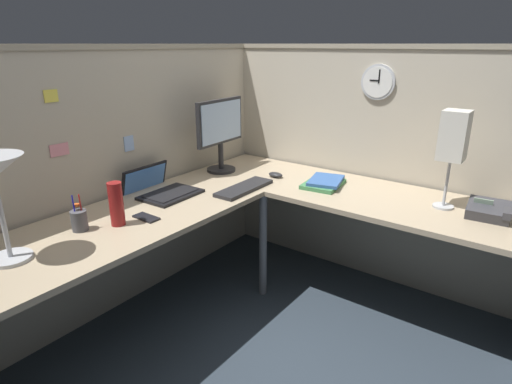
{
  "coord_description": "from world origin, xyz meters",
  "views": [
    {
      "loc": [
        -1.84,
        -1.26,
        1.58
      ],
      "look_at": [
        -0.06,
        0.05,
        0.8
      ],
      "focal_mm": 29.6,
      "sensor_mm": 36.0,
      "label": 1
    }
  ],
  "objects_px": {
    "computer_mouse": "(276,175)",
    "thermos_flask": "(116,204)",
    "book_stack": "(324,182)",
    "monitor": "(220,130)",
    "laptop": "(159,189)",
    "cell_phone": "(146,218)",
    "wall_clock": "(378,82)",
    "keyboard": "(244,188)",
    "office_phone": "(490,211)",
    "pen_cup": "(79,220)",
    "desk_lamp_paper": "(454,139)"
  },
  "relations": [
    {
      "from": "laptop",
      "to": "wall_clock",
      "type": "bearing_deg",
      "value": -39.85
    },
    {
      "from": "thermos_flask",
      "to": "laptop",
      "type": "bearing_deg",
      "value": 24.45
    },
    {
      "from": "monitor",
      "to": "cell_phone",
      "type": "xyz_separation_m",
      "value": [
        -0.88,
        -0.25,
        -0.29
      ]
    },
    {
      "from": "book_stack",
      "to": "thermos_flask",
      "type": "bearing_deg",
      "value": 155.06
    },
    {
      "from": "desk_lamp_paper",
      "to": "wall_clock",
      "type": "bearing_deg",
      "value": 60.87
    },
    {
      "from": "laptop",
      "to": "pen_cup",
      "type": "xyz_separation_m",
      "value": [
        -0.59,
        -0.11,
        0.03
      ]
    },
    {
      "from": "keyboard",
      "to": "wall_clock",
      "type": "bearing_deg",
      "value": -36.47
    },
    {
      "from": "monitor",
      "to": "cell_phone",
      "type": "distance_m",
      "value": 0.96
    },
    {
      "from": "cell_phone",
      "to": "wall_clock",
      "type": "bearing_deg",
      "value": -24.59
    },
    {
      "from": "pen_cup",
      "to": "book_stack",
      "type": "height_order",
      "value": "pen_cup"
    },
    {
      "from": "monitor",
      "to": "computer_mouse",
      "type": "xyz_separation_m",
      "value": [
        0.1,
        -0.39,
        -0.28
      ]
    },
    {
      "from": "cell_phone",
      "to": "book_stack",
      "type": "bearing_deg",
      "value": -25.11
    },
    {
      "from": "book_stack",
      "to": "wall_clock",
      "type": "height_order",
      "value": "wall_clock"
    },
    {
      "from": "cell_phone",
      "to": "thermos_flask",
      "type": "xyz_separation_m",
      "value": [
        -0.13,
        0.05,
        0.1
      ]
    },
    {
      "from": "keyboard",
      "to": "computer_mouse",
      "type": "relative_size",
      "value": 4.13
    },
    {
      "from": "wall_clock",
      "to": "pen_cup",
      "type": "bearing_deg",
      "value": 154.71
    },
    {
      "from": "laptop",
      "to": "book_stack",
      "type": "bearing_deg",
      "value": -45.99
    },
    {
      "from": "keyboard",
      "to": "office_phone",
      "type": "xyz_separation_m",
      "value": [
        0.4,
        -1.29,
        0.03
      ]
    },
    {
      "from": "monitor",
      "to": "keyboard",
      "type": "bearing_deg",
      "value": -120.69
    },
    {
      "from": "computer_mouse",
      "to": "book_stack",
      "type": "bearing_deg",
      "value": -84.45
    },
    {
      "from": "keyboard",
      "to": "office_phone",
      "type": "relative_size",
      "value": 1.98
    },
    {
      "from": "thermos_flask",
      "to": "office_phone",
      "type": "height_order",
      "value": "thermos_flask"
    },
    {
      "from": "monitor",
      "to": "thermos_flask",
      "type": "xyz_separation_m",
      "value": [
        -1.01,
        -0.2,
        -0.18
      ]
    },
    {
      "from": "wall_clock",
      "to": "computer_mouse",
      "type": "bearing_deg",
      "value": 127.85
    },
    {
      "from": "office_phone",
      "to": "wall_clock",
      "type": "xyz_separation_m",
      "value": [
        0.32,
        0.78,
        0.58
      ]
    },
    {
      "from": "office_phone",
      "to": "book_stack",
      "type": "xyz_separation_m",
      "value": [
        -0.04,
        0.93,
        -0.02
      ]
    },
    {
      "from": "monitor",
      "to": "book_stack",
      "type": "distance_m",
      "value": 0.8
    },
    {
      "from": "monitor",
      "to": "thermos_flask",
      "type": "distance_m",
      "value": 1.05
    },
    {
      "from": "cell_phone",
      "to": "wall_clock",
      "type": "height_order",
      "value": "wall_clock"
    },
    {
      "from": "laptop",
      "to": "cell_phone",
      "type": "bearing_deg",
      "value": -140.99
    },
    {
      "from": "wall_clock",
      "to": "laptop",
      "type": "bearing_deg",
      "value": 140.15
    },
    {
      "from": "office_phone",
      "to": "desk_lamp_paper",
      "type": "bearing_deg",
      "value": 86.01
    },
    {
      "from": "laptop",
      "to": "thermos_flask",
      "type": "bearing_deg",
      "value": -155.55
    },
    {
      "from": "laptop",
      "to": "office_phone",
      "type": "relative_size",
      "value": 1.8
    },
    {
      "from": "pen_cup",
      "to": "thermos_flask",
      "type": "distance_m",
      "value": 0.19
    },
    {
      "from": "office_phone",
      "to": "thermos_flask",
      "type": "bearing_deg",
      "value": 129.01
    },
    {
      "from": "computer_mouse",
      "to": "thermos_flask",
      "type": "bearing_deg",
      "value": 170.45
    },
    {
      "from": "computer_mouse",
      "to": "monitor",
      "type": "bearing_deg",
      "value": 104.93
    },
    {
      "from": "pen_cup",
      "to": "wall_clock",
      "type": "xyz_separation_m",
      "value": [
        1.66,
        -0.78,
        0.57
      ]
    },
    {
      "from": "monitor",
      "to": "pen_cup",
      "type": "bearing_deg",
      "value": -174.63
    },
    {
      "from": "keyboard",
      "to": "cell_phone",
      "type": "xyz_separation_m",
      "value": [
        -0.66,
        0.13,
        -0.01
      ]
    },
    {
      "from": "keyboard",
      "to": "monitor",
      "type": "bearing_deg",
      "value": 58.47
    },
    {
      "from": "laptop",
      "to": "computer_mouse",
      "type": "bearing_deg",
      "value": -29.84
    },
    {
      "from": "cell_phone",
      "to": "thermos_flask",
      "type": "relative_size",
      "value": 0.65
    },
    {
      "from": "cell_phone",
      "to": "computer_mouse",
      "type": "bearing_deg",
      "value": -7.62
    },
    {
      "from": "desk_lamp_paper",
      "to": "pen_cup",
      "type": "bearing_deg",
      "value": 135.52
    },
    {
      "from": "computer_mouse",
      "to": "pen_cup",
      "type": "xyz_separation_m",
      "value": [
        -1.27,
        0.28,
        0.04
      ]
    },
    {
      "from": "monitor",
      "to": "laptop",
      "type": "relative_size",
      "value": 1.28
    },
    {
      "from": "keyboard",
      "to": "pen_cup",
      "type": "relative_size",
      "value": 2.39
    },
    {
      "from": "monitor",
      "to": "pen_cup",
      "type": "height_order",
      "value": "monitor"
    }
  ]
}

